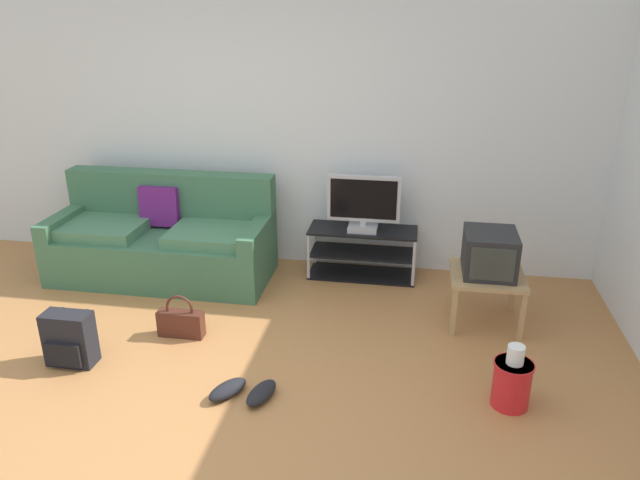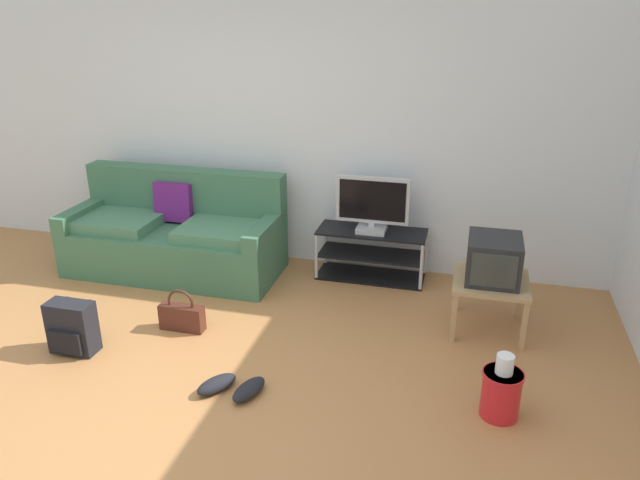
{
  "view_description": "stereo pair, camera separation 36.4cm",
  "coord_description": "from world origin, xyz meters",
  "px_view_note": "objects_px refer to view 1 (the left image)",
  "views": [
    {
      "loc": [
        1.38,
        -2.84,
        2.35
      ],
      "look_at": [
        0.7,
        1.21,
        0.7
      ],
      "focal_mm": 33.62,
      "sensor_mm": 36.0,
      "label": 1
    },
    {
      "loc": [
        1.74,
        -2.76,
        2.35
      ],
      "look_at": [
        0.7,
        1.21,
        0.7
      ],
      "focal_mm": 33.62,
      "sensor_mm": 36.0,
      "label": 2
    }
  ],
  "objects_px": {
    "backpack": "(70,339)",
    "handbag": "(181,322)",
    "couch": "(164,240)",
    "cleaning_bucket": "(512,381)",
    "crt_tv": "(490,253)",
    "sneakers_pair": "(244,391)",
    "side_table": "(487,280)",
    "tv_stand": "(362,252)",
    "flat_tv": "(363,204)"
  },
  "relations": [
    {
      "from": "crt_tv",
      "to": "handbag",
      "type": "bearing_deg",
      "value": -164.81
    },
    {
      "from": "cleaning_bucket",
      "to": "couch",
      "type": "bearing_deg",
      "value": 152.97
    },
    {
      "from": "crt_tv",
      "to": "backpack",
      "type": "height_order",
      "value": "crt_tv"
    },
    {
      "from": "backpack",
      "to": "handbag",
      "type": "relative_size",
      "value": 1.12
    },
    {
      "from": "handbag",
      "to": "sneakers_pair",
      "type": "height_order",
      "value": "handbag"
    },
    {
      "from": "handbag",
      "to": "tv_stand",
      "type": "bearing_deg",
      "value": 46.44
    },
    {
      "from": "handbag",
      "to": "sneakers_pair",
      "type": "bearing_deg",
      "value": -43.97
    },
    {
      "from": "tv_stand",
      "to": "backpack",
      "type": "relative_size",
      "value": 2.51
    },
    {
      "from": "flat_tv",
      "to": "side_table",
      "type": "bearing_deg",
      "value": -33.38
    },
    {
      "from": "flat_tv",
      "to": "handbag",
      "type": "distance_m",
      "value": 1.86
    },
    {
      "from": "flat_tv",
      "to": "side_table",
      "type": "distance_m",
      "value": 1.27
    },
    {
      "from": "handbag",
      "to": "backpack",
      "type": "bearing_deg",
      "value": -142.14
    },
    {
      "from": "couch",
      "to": "tv_stand",
      "type": "relative_size",
      "value": 2.01
    },
    {
      "from": "tv_stand",
      "to": "sneakers_pair",
      "type": "bearing_deg",
      "value": -105.77
    },
    {
      "from": "crt_tv",
      "to": "handbag",
      "type": "relative_size",
      "value": 1.28
    },
    {
      "from": "couch",
      "to": "cleaning_bucket",
      "type": "relative_size",
      "value": 4.59
    },
    {
      "from": "backpack",
      "to": "sneakers_pair",
      "type": "height_order",
      "value": "backpack"
    },
    {
      "from": "couch",
      "to": "backpack",
      "type": "xyz_separation_m",
      "value": [
        -0.06,
        -1.49,
        -0.15
      ]
    },
    {
      "from": "crt_tv",
      "to": "backpack",
      "type": "relative_size",
      "value": 1.15
    },
    {
      "from": "tv_stand",
      "to": "side_table",
      "type": "height_order",
      "value": "tv_stand"
    },
    {
      "from": "backpack",
      "to": "handbag",
      "type": "xyz_separation_m",
      "value": [
        0.61,
        0.47,
        -0.07
      ]
    },
    {
      "from": "couch",
      "to": "sneakers_pair",
      "type": "bearing_deg",
      "value": -53.67
    },
    {
      "from": "crt_tv",
      "to": "backpack",
      "type": "xyz_separation_m",
      "value": [
        -2.86,
        -1.09,
        -0.39
      ]
    },
    {
      "from": "sneakers_pair",
      "to": "side_table",
      "type": "bearing_deg",
      "value": 38.48
    },
    {
      "from": "couch",
      "to": "crt_tv",
      "type": "distance_m",
      "value": 2.84
    },
    {
      "from": "handbag",
      "to": "cleaning_bucket",
      "type": "distance_m",
      "value": 2.38
    },
    {
      "from": "couch",
      "to": "backpack",
      "type": "bearing_deg",
      "value": -92.33
    },
    {
      "from": "flat_tv",
      "to": "crt_tv",
      "type": "relative_size",
      "value": 1.45
    },
    {
      "from": "side_table",
      "to": "sneakers_pair",
      "type": "relative_size",
      "value": 1.2
    },
    {
      "from": "couch",
      "to": "crt_tv",
      "type": "bearing_deg",
      "value": -8.18
    },
    {
      "from": "crt_tv",
      "to": "flat_tv",
      "type": "bearing_deg",
      "value": 147.25
    },
    {
      "from": "flat_tv",
      "to": "backpack",
      "type": "distance_m",
      "value": 2.59
    },
    {
      "from": "handbag",
      "to": "cleaning_bucket",
      "type": "height_order",
      "value": "cleaning_bucket"
    },
    {
      "from": "handbag",
      "to": "couch",
      "type": "bearing_deg",
      "value": 118.41
    },
    {
      "from": "flat_tv",
      "to": "backpack",
      "type": "height_order",
      "value": "flat_tv"
    },
    {
      "from": "couch",
      "to": "cleaning_bucket",
      "type": "distance_m",
      "value": 3.24
    },
    {
      "from": "side_table",
      "to": "backpack",
      "type": "height_order",
      "value": "side_table"
    },
    {
      "from": "crt_tv",
      "to": "couch",
      "type": "bearing_deg",
      "value": 171.82
    },
    {
      "from": "side_table",
      "to": "sneakers_pair",
      "type": "xyz_separation_m",
      "value": [
        -1.57,
        -1.25,
        -0.31
      ]
    },
    {
      "from": "tv_stand",
      "to": "cleaning_bucket",
      "type": "relative_size",
      "value": 2.28
    },
    {
      "from": "flat_tv",
      "to": "crt_tv",
      "type": "distance_m",
      "value": 1.22
    },
    {
      "from": "sneakers_pair",
      "to": "flat_tv",
      "type": "bearing_deg",
      "value": 74.06
    },
    {
      "from": "cleaning_bucket",
      "to": "sneakers_pair",
      "type": "distance_m",
      "value": 1.67
    },
    {
      "from": "side_table",
      "to": "tv_stand",
      "type": "bearing_deg",
      "value": 145.76
    },
    {
      "from": "side_table",
      "to": "handbag",
      "type": "height_order",
      "value": "side_table"
    },
    {
      "from": "cleaning_bucket",
      "to": "tv_stand",
      "type": "bearing_deg",
      "value": 122.21
    },
    {
      "from": "couch",
      "to": "backpack",
      "type": "distance_m",
      "value": 1.5
    },
    {
      "from": "couch",
      "to": "side_table",
      "type": "bearing_deg",
      "value": -8.5
    },
    {
      "from": "side_table",
      "to": "handbag",
      "type": "bearing_deg",
      "value": -165.19
    },
    {
      "from": "side_table",
      "to": "crt_tv",
      "type": "distance_m",
      "value": 0.22
    }
  ]
}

